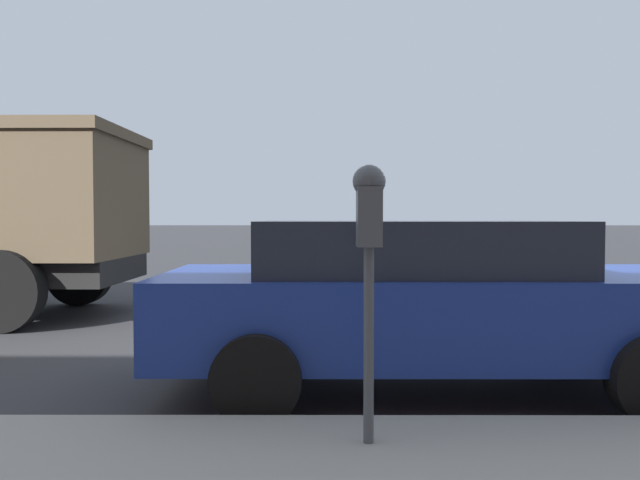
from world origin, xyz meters
TOP-DOWN VIEW (x-y plane):
  - ground_plane at (0.00, 0.00)m, footprint 220.00×220.00m
  - parking_meter at (-2.70, 0.83)m, footprint 0.21×0.19m
  - car_blue at (-1.06, 0.21)m, footprint 2.02×4.48m

SIDE VIEW (x-z plane):
  - ground_plane at x=0.00m, z-range 0.00..0.00m
  - car_blue at x=-1.06m, z-range 0.05..1.47m
  - parking_meter at x=-2.70m, z-range 0.57..2.17m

